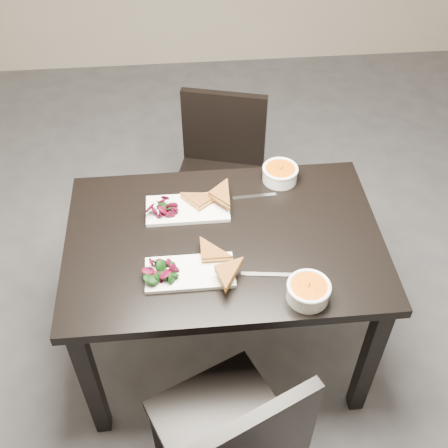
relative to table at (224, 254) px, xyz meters
name	(u,v)px	position (x,y,z in m)	size (l,w,h in m)	color
ground	(272,309)	(0.26, 0.19, -0.65)	(5.00, 5.00, 0.00)	#47474C
table	(224,254)	(0.00, 0.00, 0.00)	(1.20, 0.80, 0.75)	black
chair_near	(235,439)	(-0.02, -0.66, -0.17)	(0.56, 0.56, 0.85)	black
chair_far	(220,168)	(0.05, 0.73, -0.17)	(0.52, 0.52, 0.85)	black
plate_near	(190,273)	(-0.14, -0.17, 0.11)	(0.32, 0.16, 0.02)	white
sandwich_near	(208,262)	(-0.07, -0.15, 0.14)	(0.16, 0.12, 0.05)	#AF5E24
salad_near	(161,269)	(-0.24, -0.17, 0.14)	(0.10, 0.09, 0.04)	black
soup_bowl_near	(308,290)	(0.26, -0.31, 0.14)	(0.15, 0.15, 0.07)	white
cutlery_near	(266,274)	(0.13, -0.20, 0.10)	(0.18, 0.02, 0.00)	silver
plate_far	(188,209)	(-0.13, 0.16, 0.11)	(0.33, 0.16, 0.02)	white
sandwich_far	(204,204)	(-0.07, 0.14, 0.14)	(0.16, 0.12, 0.05)	#AF5E24
salad_far	(162,205)	(-0.23, 0.16, 0.14)	(0.10, 0.09, 0.04)	black
soup_bowl_far	(280,173)	(0.26, 0.31, 0.14)	(0.15, 0.15, 0.07)	white
cutlery_far	(254,196)	(0.14, 0.22, 0.10)	(0.18, 0.02, 0.00)	silver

